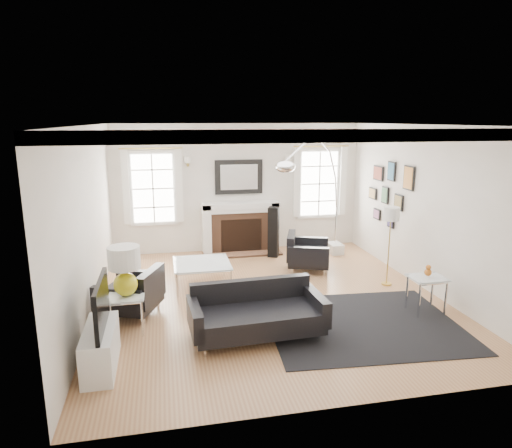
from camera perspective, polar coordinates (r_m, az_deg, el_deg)
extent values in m
plane|color=#996340|center=(7.64, 1.68, -9.23)|extent=(6.00, 6.00, 0.00)
cube|color=beige|center=(10.12, -2.18, 4.53)|extent=(5.50, 0.04, 2.80)
cube|color=beige|center=(4.46, 10.75, -6.70)|extent=(5.50, 0.04, 2.80)
cube|color=beige|center=(7.12, -20.31, 0.11)|extent=(0.04, 6.00, 2.80)
cube|color=beige|center=(8.29, 20.58, 1.82)|extent=(0.04, 6.00, 2.80)
cube|color=white|center=(7.07, 1.83, 12.27)|extent=(5.50, 6.00, 0.02)
cube|color=white|center=(7.07, 1.83, 11.79)|extent=(5.50, 6.00, 0.12)
cube|color=white|center=(9.99, -6.20, -0.62)|extent=(0.18, 0.38, 1.10)
cube|color=white|center=(10.24, 2.19, -0.22)|extent=(0.18, 0.38, 1.10)
cube|color=white|center=(9.99, -1.98, 2.37)|extent=(1.70, 0.38, 0.12)
cube|color=white|center=(10.00, -1.97, 1.81)|extent=(1.50, 0.34, 0.10)
cube|color=brown|center=(10.13, -1.97, -0.94)|extent=(1.30, 0.30, 0.90)
cube|color=black|center=(10.05, -1.87, -1.46)|extent=(0.90, 0.10, 0.76)
cube|color=brown|center=(9.99, -1.69, -3.70)|extent=(1.70, 0.50, 0.04)
cube|color=black|center=(10.05, -2.16, 5.90)|extent=(1.05, 0.06, 0.75)
cube|color=white|center=(10.01, -2.12, 5.88)|extent=(0.82, 0.02, 0.55)
cube|color=white|center=(9.95, -12.75, 4.36)|extent=(1.00, 0.05, 1.60)
cube|color=white|center=(9.92, -12.75, 4.34)|extent=(0.84, 0.02, 1.44)
cube|color=white|center=(9.87, -15.97, 4.41)|extent=(0.14, 0.05, 1.55)
cube|color=white|center=(9.85, -9.57, 4.71)|extent=(0.14, 0.05, 1.55)
cube|color=white|center=(10.55, 7.84, 5.03)|extent=(1.00, 0.05, 1.60)
cube|color=white|center=(10.52, 7.90, 5.01)|extent=(0.84, 0.02, 1.44)
cube|color=white|center=(10.28, 5.13, 5.17)|extent=(0.14, 0.05, 1.55)
cube|color=white|center=(10.64, 10.84, 5.26)|extent=(0.14, 0.05, 1.55)
cube|color=black|center=(8.72, 18.57, 5.48)|extent=(0.03, 0.34, 0.44)
cube|color=orange|center=(8.71, 18.47, 5.48)|extent=(0.01, 0.29, 0.39)
cube|color=black|center=(9.28, 16.59, 6.34)|extent=(0.03, 0.28, 0.38)
cube|color=#316387|center=(9.27, 16.49, 6.34)|extent=(0.01, 0.23, 0.33)
cube|color=black|center=(9.77, 15.04, 6.15)|extent=(0.03, 0.40, 0.30)
cube|color=brown|center=(9.76, 14.95, 6.16)|extent=(0.01, 0.35, 0.25)
cube|color=black|center=(9.05, 17.40, 2.61)|extent=(0.03, 0.30, 0.30)
cube|color=olive|center=(9.04, 17.30, 2.60)|extent=(0.01, 0.25, 0.25)
cube|color=black|center=(9.52, 15.84, 3.50)|extent=(0.03, 0.26, 0.34)
cube|color=#4C7F53|center=(9.51, 15.74, 3.50)|extent=(0.01, 0.21, 0.29)
cube|color=black|center=(10.01, 14.38, 3.74)|extent=(0.03, 0.32, 0.24)
cube|color=#A78247|center=(10.00, 14.29, 3.74)|extent=(0.01, 0.27, 0.19)
cube|color=black|center=(9.34, 16.50, 0.47)|extent=(0.03, 0.24, 0.30)
cube|color=#3F3468|center=(9.33, 16.41, 0.46)|extent=(0.01, 0.19, 0.25)
cube|color=black|center=(9.86, 14.88, 1.21)|extent=(0.03, 0.28, 0.22)
cube|color=#95567D|center=(9.85, 14.79, 1.21)|extent=(0.01, 0.23, 0.17)
cube|color=white|center=(5.86, -18.86, -14.48)|extent=(0.35, 1.00, 0.50)
cube|color=black|center=(5.63, -18.76, -9.49)|extent=(0.05, 1.00, 0.58)
cube|color=black|center=(6.91, 13.17, -12.02)|extent=(2.85, 2.43, 0.01)
cube|color=black|center=(6.24, 0.17, -11.85)|extent=(1.75, 0.90, 0.28)
cube|color=black|center=(6.48, -0.66, -8.88)|extent=(1.71, 0.22, 0.47)
cube|color=black|center=(6.05, -7.66, -11.61)|extent=(0.18, 0.81, 0.36)
cube|color=black|center=(6.44, 7.48, -10.04)|extent=(0.18, 0.81, 0.36)
cube|color=black|center=(7.19, -15.45, -8.86)|extent=(1.01, 1.01, 0.29)
cube|color=black|center=(6.97, -12.97, -7.54)|extent=(0.42, 0.77, 0.48)
cube|color=black|center=(7.47, -14.21, -6.99)|extent=(0.76, 0.40, 0.37)
cube|color=black|center=(6.83, -16.94, -9.10)|extent=(0.76, 0.40, 0.37)
cube|color=black|center=(8.98, 6.58, -4.07)|extent=(0.97, 0.97, 0.29)
cube|color=black|center=(8.93, 4.41, -2.71)|extent=(0.37, 0.77, 0.48)
cube|color=black|center=(8.58, 6.57, -4.08)|extent=(0.76, 0.35, 0.36)
cube|color=black|center=(9.31, 6.63, -2.71)|extent=(0.76, 0.35, 0.36)
cube|color=silver|center=(8.07, -6.80, -4.88)|extent=(0.97, 0.97, 0.02)
cylinder|color=silver|center=(7.70, -9.81, -7.52)|extent=(0.04, 0.04, 0.43)
cylinder|color=silver|center=(7.77, -3.16, -7.15)|extent=(0.04, 0.04, 0.43)
cylinder|color=silver|center=(8.54, -10.03, -5.44)|extent=(0.04, 0.04, 0.43)
cylinder|color=silver|center=(8.60, -4.05, -5.13)|extent=(0.04, 0.04, 0.43)
cube|color=silver|center=(6.57, -15.88, -8.66)|extent=(0.48, 0.48, 0.02)
cylinder|color=silver|center=(6.50, -17.66, -11.46)|extent=(0.04, 0.04, 0.53)
cylinder|color=silver|center=(6.46, -14.06, -11.35)|extent=(0.04, 0.04, 0.53)
cylinder|color=silver|center=(6.87, -17.33, -10.09)|extent=(0.04, 0.04, 0.53)
cylinder|color=silver|center=(6.83, -13.93, -9.98)|extent=(0.04, 0.04, 0.53)
cube|color=silver|center=(7.37, 20.65, -6.30)|extent=(0.52, 0.43, 0.02)
cylinder|color=silver|center=(7.21, 19.74, -8.97)|extent=(0.04, 0.04, 0.57)
cylinder|color=silver|center=(7.44, 22.64, -8.54)|extent=(0.04, 0.04, 0.57)
cylinder|color=silver|center=(7.50, 18.34, -8.03)|extent=(0.04, 0.04, 0.57)
cylinder|color=silver|center=(7.72, 21.17, -7.65)|extent=(0.04, 0.04, 0.57)
sphere|color=gold|center=(6.51, -15.98, -7.25)|extent=(0.33, 0.33, 0.33)
cylinder|color=gold|center=(6.45, -16.07, -5.89)|extent=(0.04, 0.04, 0.13)
cylinder|color=white|center=(6.39, -16.19, -4.05)|extent=(0.43, 0.43, 0.30)
sphere|color=#B15A16|center=(7.35, 20.70, -5.68)|extent=(0.11, 0.11, 0.11)
sphere|color=#B15A16|center=(7.32, 20.75, -5.09)|extent=(0.08, 0.08, 0.08)
cube|color=silver|center=(10.22, 9.83, -2.99)|extent=(0.27, 0.43, 0.22)
ellipsoid|color=silver|center=(8.15, 3.65, 7.17)|extent=(0.37, 0.37, 0.22)
cylinder|color=gold|center=(8.55, 15.99, -7.18)|extent=(0.18, 0.18, 0.03)
cylinder|color=gold|center=(8.36, 16.25, -3.25)|extent=(0.02, 0.02, 1.25)
cylinder|color=white|center=(8.21, 16.54, 1.25)|extent=(0.29, 0.29, 0.23)
cube|color=black|center=(9.72, 2.20, -1.02)|extent=(0.28, 0.28, 1.08)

